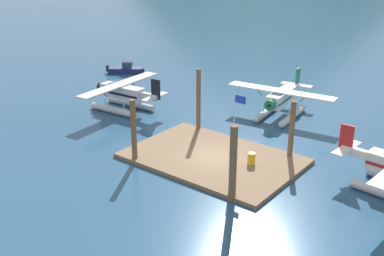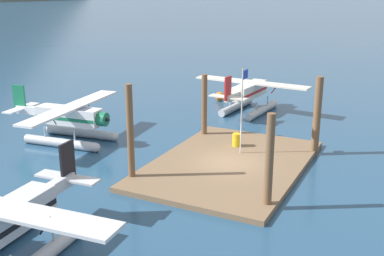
{
  "view_description": "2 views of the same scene",
  "coord_description": "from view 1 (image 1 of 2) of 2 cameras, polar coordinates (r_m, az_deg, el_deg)",
  "views": [
    {
      "loc": [
        19.2,
        -27.18,
        15.77
      ],
      "look_at": [
        -2.36,
        0.42,
        1.95
      ],
      "focal_mm": 44.56,
      "sensor_mm": 36.0,
      "label": 1
    },
    {
      "loc": [
        -25.43,
        -10.05,
        10.74
      ],
      "look_at": [
        2.26,
        3.68,
        1.37
      ],
      "focal_mm": 44.21,
      "sensor_mm": 36.0,
      "label": 2
    }
  ],
  "objects": [
    {
      "name": "seaplane_white_bow_centre",
      "position": [
        46.05,
        10.62,
        3.21
      ],
      "size": [
        10.49,
        7.95,
        3.84
      ],
      "color": "#B7BABF",
      "rests_on": "ground"
    },
    {
      "name": "dock_platform",
      "position": [
        36.76,
        2.51,
        -3.63
      ],
      "size": [
        12.85,
        8.68,
        0.3
      ],
      "primitive_type": "cube",
      "color": "brown",
      "rests_on": "ground"
    },
    {
      "name": "fuel_drum",
      "position": [
        35.57,
        7.12,
        -3.64
      ],
      "size": [
        0.62,
        0.62,
        0.88
      ],
      "color": "gold",
      "rests_on": "dock_platform"
    },
    {
      "name": "flagpole",
      "position": [
        34.32,
        5.26,
        0.97
      ],
      "size": [
        0.95,
        0.1,
        5.52
      ],
      "color": "silver",
      "rests_on": "dock_platform"
    },
    {
      "name": "boat_navy_open_west",
      "position": [
        61.61,
        -7.85,
        6.98
      ],
      "size": [
        4.28,
        3.69,
        1.5
      ],
      "color": "navy",
      "rests_on": "ground"
    },
    {
      "name": "piling_far_right",
      "position": [
        36.83,
        11.84,
        -0.32
      ],
      "size": [
        0.41,
        0.41,
        4.69
      ],
      "primitive_type": "cylinder",
      "color": "brown",
      "rests_on": "ground"
    },
    {
      "name": "ground_plane",
      "position": [
        36.83,
        2.51,
        -3.84
      ],
      "size": [
        1200.0,
        1200.0,
        0.0
      ],
      "primitive_type": "plane",
      "color": "navy"
    },
    {
      "name": "seaplane_silver_port_fwd",
      "position": [
        47.51,
        -8.35,
        3.92
      ],
      "size": [
        7.97,
        10.48,
        3.84
      ],
      "color": "#B7BABF",
      "rests_on": "ground"
    },
    {
      "name": "piling_near_right",
      "position": [
        30.25,
        4.93,
        -4.35
      ],
      "size": [
        0.49,
        0.49,
        5.21
      ],
      "primitive_type": "cylinder",
      "color": "brown",
      "rests_on": "ground"
    },
    {
      "name": "piling_far_left",
      "position": [
        41.38,
        0.78,
        3.3
      ],
      "size": [
        0.39,
        0.39,
        5.64
      ],
      "primitive_type": "cylinder",
      "color": "brown",
      "rests_on": "ground"
    },
    {
      "name": "piling_near_left",
      "position": [
        35.83,
        -6.99,
        -0.41
      ],
      "size": [
        0.42,
        0.42,
        4.96
      ],
      "primitive_type": "cylinder",
      "color": "brown",
      "rests_on": "ground"
    }
  ]
}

